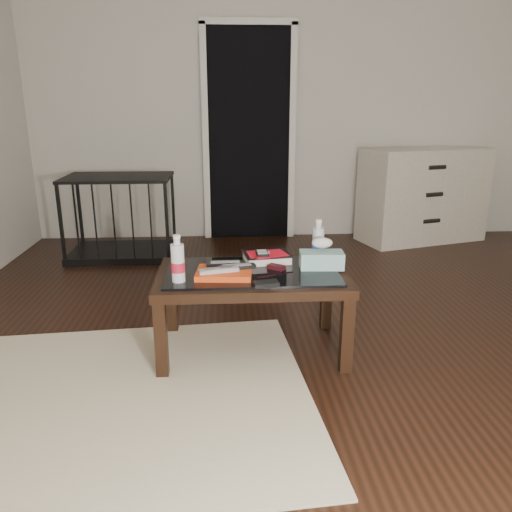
{
  "coord_description": "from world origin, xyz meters",
  "views": [
    {
      "loc": [
        -0.64,
        -2.49,
        1.31
      ],
      "look_at": [
        -0.49,
        -0.02,
        0.55
      ],
      "focal_mm": 35.0,
      "sensor_mm": 36.0,
      "label": 1
    }
  ],
  "objects_px": {
    "coffee_table": "(252,282)",
    "water_bottle_right": "(318,240)",
    "tissue_box": "(321,260)",
    "textbook": "(267,257)",
    "pet_crate": "(122,230)",
    "water_bottle_left": "(178,258)",
    "dresser": "(423,195)"
  },
  "relations": [
    {
      "from": "pet_crate",
      "to": "water_bottle_left",
      "type": "distance_m",
      "value": 2.14
    },
    {
      "from": "coffee_table",
      "to": "tissue_box",
      "type": "height_order",
      "value": "tissue_box"
    },
    {
      "from": "water_bottle_right",
      "to": "tissue_box",
      "type": "bearing_deg",
      "value": -91.07
    },
    {
      "from": "coffee_table",
      "to": "water_bottle_right",
      "type": "height_order",
      "value": "water_bottle_right"
    },
    {
      "from": "pet_crate",
      "to": "textbook",
      "type": "relative_size",
      "value": 3.6
    },
    {
      "from": "water_bottle_left",
      "to": "textbook",
      "type": "bearing_deg",
      "value": 33.28
    },
    {
      "from": "water_bottle_left",
      "to": "coffee_table",
      "type": "bearing_deg",
      "value": 21.02
    },
    {
      "from": "pet_crate",
      "to": "textbook",
      "type": "bearing_deg",
      "value": -55.79
    },
    {
      "from": "coffee_table",
      "to": "tissue_box",
      "type": "bearing_deg",
      "value": 3.39
    },
    {
      "from": "tissue_box",
      "to": "water_bottle_right",
      "type": "bearing_deg",
      "value": 92.02
    },
    {
      "from": "water_bottle_left",
      "to": "pet_crate",
      "type": "bearing_deg",
      "value": 108.83
    },
    {
      "from": "coffee_table",
      "to": "textbook",
      "type": "distance_m",
      "value": 0.21
    },
    {
      "from": "dresser",
      "to": "water_bottle_left",
      "type": "relative_size",
      "value": 5.43
    },
    {
      "from": "dresser",
      "to": "water_bottle_right",
      "type": "xyz_separation_m",
      "value": [
        -1.42,
        -2.08,
        0.13
      ]
    },
    {
      "from": "dresser",
      "to": "tissue_box",
      "type": "relative_size",
      "value": 5.62
    },
    {
      "from": "textbook",
      "to": "coffee_table",
      "type": "bearing_deg",
      "value": -127.37
    },
    {
      "from": "pet_crate",
      "to": "water_bottle_left",
      "type": "height_order",
      "value": "pet_crate"
    },
    {
      "from": "coffee_table",
      "to": "tissue_box",
      "type": "relative_size",
      "value": 4.35
    },
    {
      "from": "water_bottle_right",
      "to": "tissue_box",
      "type": "height_order",
      "value": "water_bottle_right"
    },
    {
      "from": "tissue_box",
      "to": "pet_crate",
      "type": "bearing_deg",
      "value": 131.05
    },
    {
      "from": "textbook",
      "to": "water_bottle_right",
      "type": "distance_m",
      "value": 0.3
    },
    {
      "from": "textbook",
      "to": "tissue_box",
      "type": "bearing_deg",
      "value": -34.0
    },
    {
      "from": "water_bottle_left",
      "to": "water_bottle_right",
      "type": "distance_m",
      "value": 0.8
    },
    {
      "from": "coffee_table",
      "to": "tissue_box",
      "type": "distance_m",
      "value": 0.39
    },
    {
      "from": "coffee_table",
      "to": "pet_crate",
      "type": "relative_size",
      "value": 1.11
    },
    {
      "from": "tissue_box",
      "to": "water_bottle_left",
      "type": "bearing_deg",
      "value": -164.43
    },
    {
      "from": "water_bottle_left",
      "to": "water_bottle_right",
      "type": "height_order",
      "value": "same"
    },
    {
      "from": "textbook",
      "to": "tissue_box",
      "type": "relative_size",
      "value": 1.09
    },
    {
      "from": "dresser",
      "to": "textbook",
      "type": "bearing_deg",
      "value": -145.66
    },
    {
      "from": "coffee_table",
      "to": "water_bottle_right",
      "type": "relative_size",
      "value": 4.2
    },
    {
      "from": "dresser",
      "to": "water_bottle_left",
      "type": "distance_m",
      "value": 3.21
    },
    {
      "from": "coffee_table",
      "to": "water_bottle_left",
      "type": "distance_m",
      "value": 0.44
    }
  ]
}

